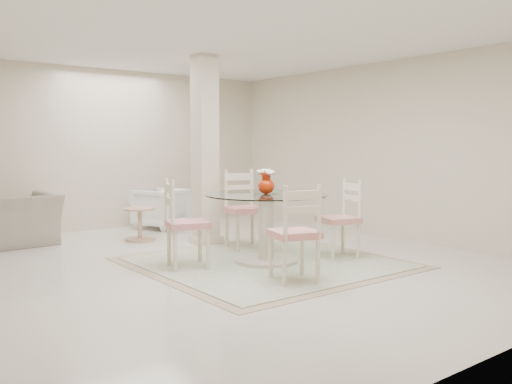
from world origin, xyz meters
TOP-DOWN VIEW (x-y plane):
  - ground at (0.00, 0.00)m, footprint 7.00×7.00m
  - room_shell at (0.00, 0.00)m, footprint 6.02×7.02m
  - column at (0.50, 1.30)m, footprint 0.30×0.30m
  - area_rug at (0.36, -0.29)m, footprint 2.90×2.90m
  - dining_table at (0.36, -0.29)m, footprint 1.46×1.46m
  - red_vase at (0.36, -0.29)m, footprint 0.23×0.22m
  - dining_chair_east at (1.31, -0.65)m, footprint 0.54×0.54m
  - dining_chair_north at (0.71, 0.67)m, footprint 0.57×0.57m
  - dining_chair_west at (-0.60, 0.07)m, footprint 0.58×0.58m
  - dining_chair_south at (-0.00, -1.25)m, footprint 0.57×0.57m
  - recliner_taupe at (-1.77, 2.78)m, footprint 1.18×1.04m
  - armchair_white at (0.64, 2.97)m, footprint 0.96×0.97m
  - side_table at (-0.17, 2.08)m, footprint 0.47×0.47m

SIDE VIEW (x-z plane):
  - ground at x=0.00m, z-range 0.00..0.00m
  - area_rug at x=0.36m, z-range 0.00..0.02m
  - side_table at x=-0.17m, z-range -0.02..0.47m
  - armchair_white at x=0.64m, z-range 0.00..0.69m
  - recliner_taupe at x=-1.77m, z-range 0.00..0.74m
  - dining_table at x=0.36m, z-range 0.01..0.85m
  - dining_chair_east at x=1.31m, z-range 0.03..1.13m
  - dining_chair_south at x=0.00m, z-range 0.03..1.16m
  - dining_chair_west at x=-0.60m, z-range 0.03..1.18m
  - dining_chair_north at x=0.71m, z-range 0.03..1.23m
  - red_vase at x=0.36m, z-range 0.84..1.14m
  - column at x=0.50m, z-range 0.00..2.70m
  - room_shell at x=0.00m, z-range 0.50..3.21m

